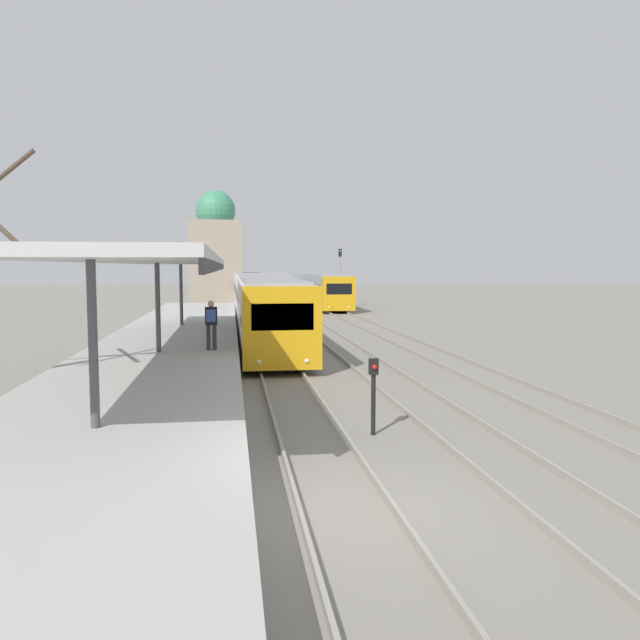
% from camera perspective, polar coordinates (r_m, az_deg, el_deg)
% --- Properties ---
extents(ground_plane, '(240.00, 240.00, 0.00)m').
position_cam_1_polar(ground_plane, '(10.06, 2.26, -16.93)').
color(ground_plane, gray).
extents(track_platform_line, '(1.51, 120.00, 0.15)m').
position_cam_1_polar(track_platform_line, '(10.04, 2.26, -16.53)').
color(track_platform_line, gray).
rests_on(track_platform_line, ground_plane).
extents(track_middle_line, '(1.51, 120.00, 0.15)m').
position_cam_1_polar(track_middle_line, '(11.12, 20.24, -14.67)').
color(track_middle_line, gray).
rests_on(track_middle_line, ground_plane).
extents(station_platform, '(5.17, 80.00, 0.96)m').
position_cam_1_polar(station_platform, '(10.03, -21.96, -14.45)').
color(station_platform, '#A8A8A3').
rests_on(station_platform, ground_plane).
extents(platform_canopy, '(4.00, 24.19, 3.11)m').
position_cam_1_polar(platform_canopy, '(20.87, -14.57, 5.30)').
color(platform_canopy, beige).
rests_on(platform_canopy, station_platform).
extents(person_on_platform, '(0.40, 0.40, 1.66)m').
position_cam_1_polar(person_on_platform, '(21.08, -9.92, -0.08)').
color(person_on_platform, '#2D2D33').
rests_on(person_on_platform, station_platform).
extents(train_near, '(2.70, 50.55, 3.21)m').
position_cam_1_polar(train_near, '(46.02, -6.04, 2.41)').
color(train_near, gold).
rests_on(train_near, ground_plane).
extents(train_far, '(2.64, 66.66, 3.09)m').
position_cam_1_polar(train_far, '(82.10, -2.25, 3.47)').
color(train_far, gold).
rests_on(train_far, ground_plane).
extents(signal_post_near, '(0.20, 0.22, 1.72)m').
position_cam_1_polar(signal_post_near, '(13.93, 4.91, -6.16)').
color(signal_post_near, black).
rests_on(signal_post_near, ground_plane).
extents(signal_mast_far, '(0.28, 0.29, 5.38)m').
position_cam_1_polar(signal_mast_far, '(57.27, 1.85, 4.50)').
color(signal_mast_far, gray).
rests_on(signal_mast_far, ground_plane).
extents(distant_domed_building, '(4.70, 4.70, 10.68)m').
position_cam_1_polar(distant_domed_building, '(58.24, -9.48, 6.05)').
color(distant_domed_building, gray).
rests_on(distant_domed_building, ground_plane).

